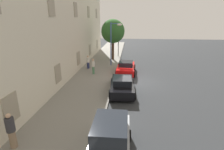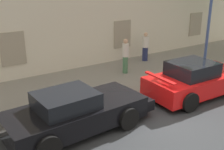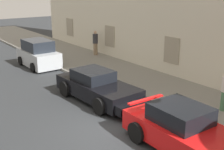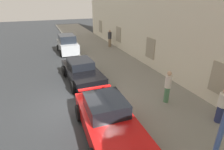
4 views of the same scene
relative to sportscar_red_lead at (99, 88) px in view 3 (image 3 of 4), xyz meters
The scene contains 6 objects.
ground_plane 2.77m from the sportscar_red_lead, 25.55° to the right, with size 80.00×80.00×0.00m, color #2B2D30.
sidewalk 3.99m from the sportscar_red_lead, 51.94° to the left, with size 60.00×4.46×0.14m, color gray.
sportscar_red_lead is the anchor object (origin of this frame).
sportscar_yellow_flank 5.35m from the sportscar_red_lead, ahead, with size 4.75×2.20×1.47m.
hatchback_parked 7.37m from the sportscar_red_lead, behind, with size 3.52×1.89×1.75m.
pedestrian_strolling 8.86m from the sportscar_red_lead, 147.76° to the left, with size 0.50×0.50×1.78m.
Camera 3 is at (8.04, -5.86, 5.11)m, focal length 46.93 mm.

